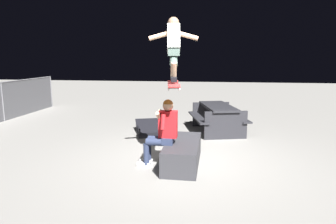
{
  "coord_description": "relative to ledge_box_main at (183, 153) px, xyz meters",
  "views": [
    {
      "loc": [
        -5.76,
        -0.52,
        2.04
      ],
      "look_at": [
        -0.33,
        0.27,
        1.05
      ],
      "focal_mm": 32.29,
      "sensor_mm": 36.0,
      "label": 1
    }
  ],
  "objects": [
    {
      "name": "ground_plane",
      "position": [
        0.18,
        -0.01,
        -0.22
      ],
      "size": [
        40.0,
        40.0,
        0.0
      ],
      "primitive_type": "plane",
      "color": "gray"
    },
    {
      "name": "ledge_box_main",
      "position": [
        0.0,
        0.0,
        0.0
      ],
      "size": [
        1.61,
        0.64,
        0.45
      ],
      "primitive_type": "cube",
      "rotation": [
        0.0,
        0.0,
        -0.01
      ],
      "color": "#38383D",
      "rests_on": "ground"
    },
    {
      "name": "kicker_ramp",
      "position": [
        2.31,
        1.1,
        -0.16
      ],
      "size": [
        1.26,
        1.07,
        0.41
      ],
      "color": "black",
      "rests_on": "ground"
    },
    {
      "name": "skater_airborne",
      "position": [
        -0.16,
        0.16,
        2.02
      ],
      "size": [
        0.63,
        0.89,
        1.12
      ],
      "color": "black"
    },
    {
      "name": "skateboard",
      "position": [
        -0.22,
        0.15,
        1.33
      ],
      "size": [
        1.04,
        0.36,
        0.13
      ],
      "color": "#B72D2D"
    },
    {
      "name": "picnic_table_back",
      "position": [
        2.71,
        -0.71,
        0.27
      ],
      "size": [
        1.98,
        1.72,
        0.75
      ],
      "color": "#28282D",
      "rests_on": "ground"
    },
    {
      "name": "person_sitting_on_ledge",
      "position": [
        -0.15,
        0.37,
        0.48
      ],
      "size": [
        0.59,
        0.75,
        1.28
      ],
      "color": "#2D3856",
      "rests_on": "ground"
    }
  ]
}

